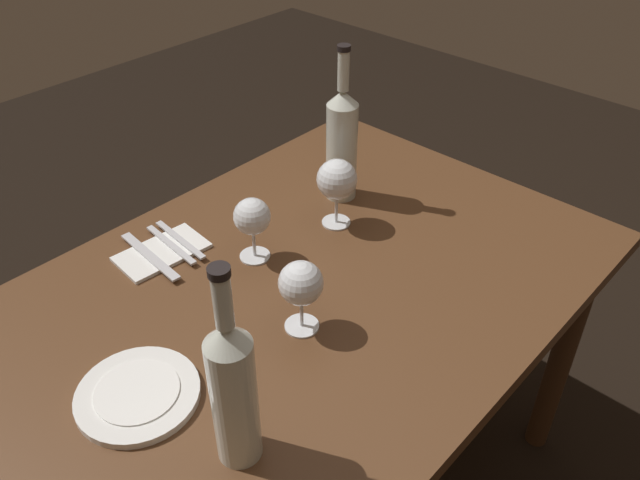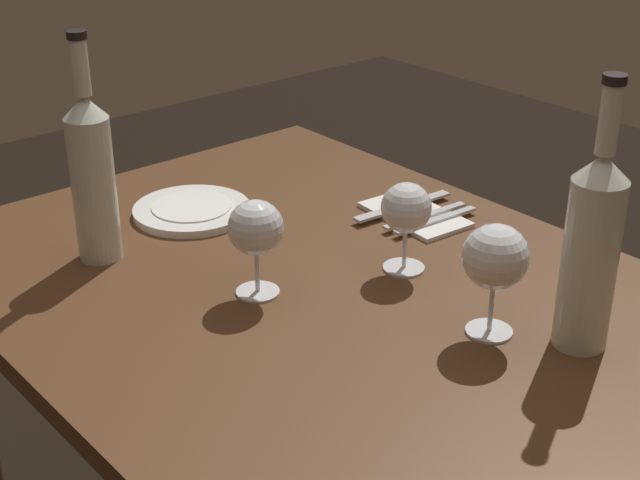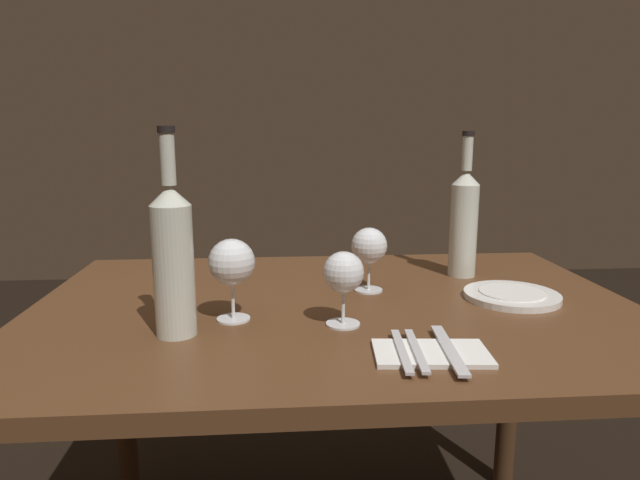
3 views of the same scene
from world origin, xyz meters
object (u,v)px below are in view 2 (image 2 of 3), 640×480
object	(u,v)px
folded_napkin	(415,215)
dinner_plate	(190,211)
wine_bottle_second	(92,174)
fork_inner	(425,216)
fork_outer	(436,220)
wine_glass_right	(406,209)
wine_glass_left	(256,230)
wine_bottle	(591,247)
wine_glass_centre	(495,259)
table_knife	(403,206)

from	to	relation	value
folded_napkin	dinner_plate	bearing A→B (deg)	48.33
wine_bottle_second	folded_napkin	world-z (taller)	wine_bottle_second
fork_inner	fork_outer	distance (m)	0.03
wine_glass_right	wine_bottle_second	size ratio (longest dim) A/B	0.40
wine_glass_left	wine_bottle	xyz separation A→B (m)	(-0.40, -0.25, 0.04)
wine_glass_right	wine_bottle_second	bearing A→B (deg)	44.62
wine_bottle	wine_bottle_second	xyz separation A→B (m)	(0.66, 0.37, -0.00)
wine_glass_left	wine_glass_centre	distance (m)	0.35
wine_glass_centre	fork_inner	distance (m)	0.39
wine_glass_centre	dinner_plate	distance (m)	0.62
wine_bottle_second	table_knife	xyz separation A→B (m)	(-0.19, -0.50, -0.13)
wine_glass_centre	wine_bottle_second	size ratio (longest dim) A/B	0.45
wine_glass_left	fork_inner	size ratio (longest dim) A/B	0.83
wine_glass_centre	wine_bottle	bearing A→B (deg)	-143.93
folded_napkin	wine_bottle_second	bearing A→B (deg)	66.31
wine_glass_right	wine_bottle	world-z (taller)	wine_bottle
fork_outer	wine_glass_centre	bearing A→B (deg)	145.32
wine_bottle_second	table_knife	world-z (taller)	wine_bottle_second
fork_inner	wine_glass_left	bearing A→B (deg)	92.73
fork_inner	dinner_plate	bearing A→B (deg)	45.75
dinner_plate	fork_outer	size ratio (longest dim) A/B	1.16
wine_glass_centre	wine_bottle_second	xyz separation A→B (m)	(0.56, 0.30, 0.03)
folded_napkin	table_knife	xyz separation A→B (m)	(0.03, 0.00, 0.01)
fork_inner	fork_outer	bearing A→B (deg)	180.00
wine_glass_right	fork_inner	distance (m)	0.21
wine_bottle_second	fork_inner	size ratio (longest dim) A/B	2.03
folded_napkin	fork_outer	xyz separation A→B (m)	(-0.05, 0.00, 0.01)
wine_glass_centre	dinner_plate	size ratio (longest dim) A/B	0.78
wine_glass_left	table_knife	world-z (taller)	wine_glass_left
wine_glass_right	folded_napkin	bearing A→B (deg)	-50.81
wine_glass_right	wine_glass_centre	bearing A→B (deg)	168.00
table_knife	wine_glass_left	bearing A→B (deg)	100.91
fork_outer	wine_bottle	bearing A→B (deg)	161.40
folded_napkin	table_knife	world-z (taller)	table_knife
wine_glass_right	wine_glass_centre	world-z (taller)	wine_glass_centre
fork_outer	table_knife	bearing A→B (deg)	0.00
wine_glass_left	table_knife	bearing A→B (deg)	-79.09
wine_bottle	dinner_plate	bearing A→B (deg)	13.29
wine_glass_left	wine_bottle_second	size ratio (longest dim) A/B	0.41
wine_glass_right	dinner_plate	world-z (taller)	wine_glass_right
wine_bottle	folded_napkin	world-z (taller)	wine_bottle
wine_glass_right	fork_outer	xyz separation A→B (m)	(0.08, -0.16, -0.09)
wine_glass_right	fork_inner	size ratio (longest dim) A/B	0.80
dinner_plate	folded_napkin	bearing A→B (deg)	-131.67
wine_bottle	fork_outer	distance (m)	0.43
wine_glass_right	dinner_plate	xyz separation A→B (m)	(0.39, 0.14, -0.09)
dinner_plate	folded_napkin	distance (m)	0.40
table_knife	dinner_plate	bearing A→B (deg)	51.72
wine_glass_centre	wine_glass_right	bearing A→B (deg)	-12.00
fork_outer	wine_glass_left	bearing A→B (deg)	88.96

